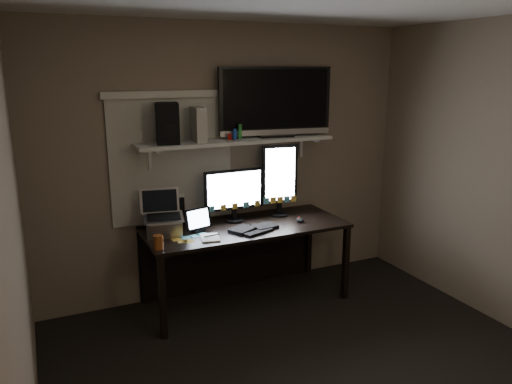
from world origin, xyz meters
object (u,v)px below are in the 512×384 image
cup (158,242)px  game_console (198,124)px  tv (275,102)px  monitor_portrait (280,180)px  keyboard (253,228)px  mouse (300,220)px  monitor_landscape (234,195)px  speaker (167,123)px  laptop (163,214)px  desk (240,240)px  tablet (198,220)px

cup → game_console: 1.08m
cup → tv: tv is taller
cup → tv: 1.67m
monitor_portrait → tv: tv is taller
monitor_portrait → keyboard: bearing=-137.7°
cup → tv: size_ratio=0.11×
mouse → tv: tv is taller
monitor_landscape → mouse: bearing=-27.1°
speaker → tv: bearing=12.0°
mouse → speaker: speaker is taller
mouse → cup: size_ratio=0.91×
game_console → monitor_landscape: bearing=-1.9°
tv → speaker: bearing=-171.9°
mouse → cup: bearing=-159.9°
laptop → speaker: 0.76m
desk → tv: 1.30m
tablet → tv: 1.28m
monitor_landscape → speaker: (-0.58, 0.04, 0.67)m
cup → game_console: game_console is taller
monitor_landscape → laptop: bearing=-171.8°
laptop → game_console: size_ratio=1.25×
desk → monitor_portrait: monitor_portrait is taller
laptop → speaker: bearing=64.5°
monitor_portrait → desk: bearing=-168.2°
laptop → cup: bearing=-100.8°
desk → mouse: mouse is taller
laptop → desk: bearing=15.9°
monitor_landscape → cup: monitor_landscape is taller
monitor_portrait → tv: (-0.03, 0.04, 0.72)m
desk → cup: (-0.85, -0.38, 0.23)m
game_console → cup: bearing=-132.0°
mouse → game_console: size_ratio=0.34×
mouse → cup: (-1.35, -0.15, 0.04)m
monitor_portrait → game_console: game_console is taller
monitor_landscape → speaker: size_ratio=1.66×
tablet → monitor_landscape: bearing=6.0°
keyboard → speaker: 1.16m
monitor_landscape → tv: 0.93m
tv → laptop: bearing=-164.7°
monitor_portrait → keyboard: monitor_portrait is taller
game_console → keyboard: bearing=-37.0°
speaker → cup: bearing=-105.1°
monitor_landscape → monitor_portrait: size_ratio=0.82×
tablet → laptop: (-0.29, 0.04, 0.08)m
desk → tablet: 0.53m
cup → mouse: bearing=6.5°
desk → speaker: bearing=173.0°
monitor_landscape → tv: (0.43, 0.05, 0.82)m
cup → desk: bearing=24.3°
tablet → cup: 0.50m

